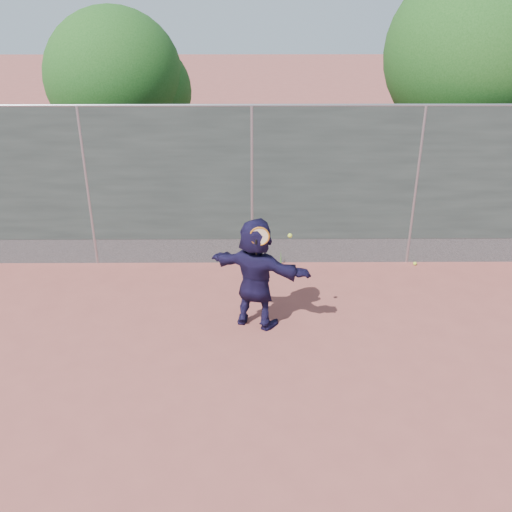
{
  "coord_description": "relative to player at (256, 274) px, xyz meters",
  "views": [
    {
      "loc": [
        0.01,
        -6.43,
        4.87
      ],
      "look_at": [
        0.06,
        1.29,
        1.19
      ],
      "focal_mm": 40.0,
      "sensor_mm": 36.0,
      "label": 1
    }
  ],
  "objects": [
    {
      "name": "ground",
      "position": [
        -0.06,
        -1.29,
        -0.89
      ],
      "size": [
        80.0,
        80.0,
        0.0
      ],
      "primitive_type": "plane",
      "color": "#9E4C42",
      "rests_on": "ground"
    },
    {
      "name": "tree_left",
      "position": [
        -2.91,
        5.26,
        2.05
      ],
      "size": [
        3.15,
        3.0,
        4.53
      ],
      "color": "#382314",
      "rests_on": "ground"
    },
    {
      "name": "ball_ground",
      "position": [
        3.07,
        2.06,
        -0.86
      ],
      "size": [
        0.07,
        0.07,
        0.07
      ],
      "primitive_type": "sphere",
      "color": "#C3DC30",
      "rests_on": "ground"
    },
    {
      "name": "tree_right",
      "position": [
        4.62,
        4.46,
        2.6
      ],
      "size": [
        3.78,
        3.6,
        5.39
      ],
      "color": "#382314",
      "rests_on": "ground"
    },
    {
      "name": "swing_action",
      "position": [
        0.09,
        -0.19,
        0.69
      ],
      "size": [
        0.63,
        0.18,
        0.51
      ],
      "color": "#C06812",
      "rests_on": "ground"
    },
    {
      "name": "weed_clump",
      "position": [
        0.24,
        2.09,
        -0.76
      ],
      "size": [
        0.68,
        0.07,
        0.3
      ],
      "color": "#387226",
      "rests_on": "ground"
    },
    {
      "name": "fence",
      "position": [
        -0.06,
        2.21,
        0.69
      ],
      "size": [
        20.0,
        0.06,
        3.03
      ],
      "color": "#38423D",
      "rests_on": "ground"
    },
    {
      "name": "player",
      "position": [
        0.0,
        0.0,
        0.0
      ],
      "size": [
        1.72,
        1.16,
        1.78
      ],
      "primitive_type": "imported",
      "rotation": [
        0.0,
        0.0,
        2.72
      ],
      "color": "#1A153A",
      "rests_on": "ground"
    }
  ]
}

